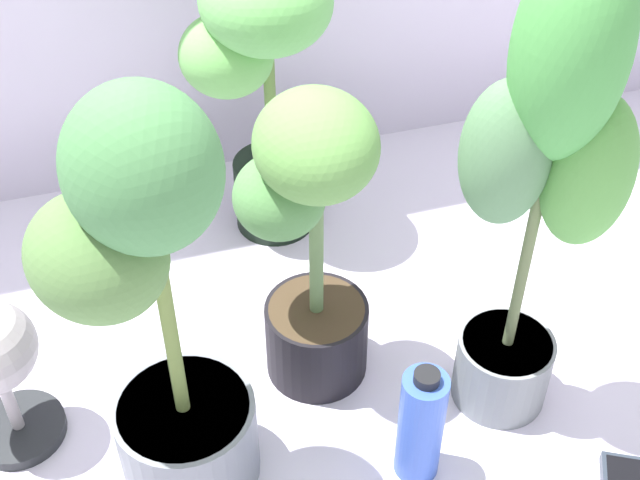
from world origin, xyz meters
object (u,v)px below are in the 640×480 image
object	(u,v)px
potted_plant_front_left	(152,308)
hygrometer_box	(623,475)
potted_plant_front_right	(546,172)
potted_plant_center	(309,233)
nutrient_bottle	(421,425)
potted_plant_back_center	(257,62)

from	to	relation	value
potted_plant_front_left	hygrometer_box	xyz separation A→B (m)	(0.80, -0.26, -0.43)
potted_plant_front_right	hygrometer_box	world-z (taller)	potted_plant_front_right
potted_plant_center	potted_plant_front_right	world-z (taller)	potted_plant_front_right
hygrometer_box	nutrient_bottle	world-z (taller)	nutrient_bottle
potted_plant_back_center	potted_plant_center	bearing A→B (deg)	-92.66
potted_plant_center	potted_plant_front_left	size ratio (longest dim) A/B	0.79
potted_plant_front_left	potted_plant_back_center	world-z (taller)	potted_plant_front_left
potted_plant_front_left	hygrometer_box	size ratio (longest dim) A/B	7.84
potted_plant_back_center	potted_plant_front_left	bearing A→B (deg)	-116.64
potted_plant_front_right	potted_plant_back_center	xyz separation A→B (m)	(-0.33, 0.67, -0.11)
potted_plant_center	potted_plant_back_center	world-z (taller)	potted_plant_back_center
potted_plant_center	potted_plant_back_center	distance (m)	0.49
nutrient_bottle	potted_plant_front_left	bearing A→B (deg)	163.98
potted_plant_center	potted_plant_back_center	bearing A→B (deg)	87.34
potted_plant_front_left	nutrient_bottle	size ratio (longest dim) A/B	3.05
potted_plant_front_left	potted_plant_front_right	xyz separation A→B (m)	(0.66, -0.01, 0.13)
potted_plant_front_right	hygrometer_box	bearing A→B (deg)	-62.15
potted_plant_center	potted_plant_back_center	xyz separation A→B (m)	(0.02, 0.48, 0.09)
potted_plant_center	potted_plant_front_left	xyz separation A→B (m)	(-0.31, -0.18, 0.07)
potted_plant_center	potted_plant_front_right	bearing A→B (deg)	-27.59
potted_plant_front_right	potted_plant_center	bearing A→B (deg)	152.41
hygrometer_box	potted_plant_front_left	bearing A→B (deg)	99.65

